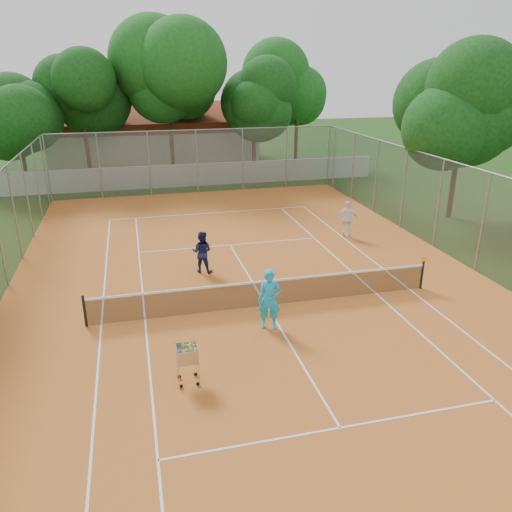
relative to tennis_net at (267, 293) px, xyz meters
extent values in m
plane|color=#16360E|center=(0.00, 0.00, -0.51)|extent=(120.00, 120.00, 0.00)
cube|color=#C06725|center=(0.00, 0.00, -0.50)|extent=(18.00, 34.00, 0.02)
cube|color=white|center=(0.00, 0.00, -0.49)|extent=(10.98, 23.78, 0.01)
cube|color=black|center=(0.00, 0.00, 0.00)|extent=(11.88, 0.10, 0.98)
cube|color=slate|center=(0.00, 0.00, 1.49)|extent=(18.00, 34.00, 4.00)
cube|color=silver|center=(0.00, 19.00, 0.24)|extent=(26.00, 0.30, 1.50)
cube|color=beige|center=(-2.00, 29.00, 1.69)|extent=(16.40, 9.00, 4.40)
cube|color=#0D3711|center=(0.00, 22.00, 4.49)|extent=(29.00, 19.00, 10.00)
imported|color=#19A8D9|center=(-0.33, -1.51, 0.49)|extent=(0.83, 0.67, 1.96)
imported|color=#171B46|center=(-1.69, 3.56, 0.36)|extent=(1.01, 0.92, 1.69)
imported|color=white|center=(5.70, 6.23, 0.39)|extent=(1.12, 0.82, 1.76)
cube|color=#B4B5BB|center=(-3.15, -3.79, 0.09)|extent=(0.69, 0.69, 1.16)
camera|label=1|loc=(-4.12, -14.89, 7.27)|focal=35.00mm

